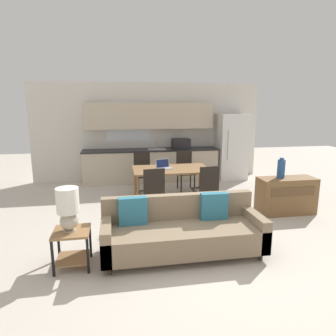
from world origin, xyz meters
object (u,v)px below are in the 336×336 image
at_px(side_table, 72,242).
at_px(table_lamp, 68,207).
at_px(dining_table, 171,171).
at_px(dining_chair_near_right, 207,187).
at_px(couch, 182,231).
at_px(dining_chair_far_right, 185,169).
at_px(vase, 281,168).
at_px(credenza, 286,196).
at_px(dining_chair_near_left, 153,190).
at_px(refrigerator, 231,147).
at_px(laptop, 164,166).
at_px(dining_chair_far_left, 143,171).

relative_size(side_table, table_lamp, 0.88).
relative_size(dining_table, dining_chair_near_right, 1.73).
height_order(couch, dining_chair_far_right, dining_chair_far_right).
xyz_separation_m(couch, vase, (2.24, 1.27, 0.56)).
relative_size(credenza, dining_chair_near_left, 1.16).
height_order(couch, dining_chair_near_right, dining_chair_near_right).
xyz_separation_m(refrigerator, couch, (-2.38, -4.15, -0.59)).
distance_m(credenza, laptop, 2.55).
distance_m(refrigerator, credenza, 2.98).
relative_size(couch, vase, 5.76).
bearing_deg(couch, table_lamp, -175.40).
bearing_deg(dining_chair_far_right, dining_chair_near_right, -92.28).
bearing_deg(table_lamp, vase, 20.33).
bearing_deg(dining_table, vase, -29.03).
xyz_separation_m(table_lamp, dining_chair_near_right, (2.34, 1.63, -0.30)).
relative_size(table_lamp, laptop, 1.52).
bearing_deg(side_table, credenza, 19.16).
bearing_deg(dining_chair_far_right, couch, -106.95).
height_order(dining_table, laptop, laptop).
distance_m(couch, vase, 2.63).
distance_m(side_table, dining_chair_far_right, 4.08).
bearing_deg(dining_chair_far_left, dining_chair_far_right, -3.09).
relative_size(table_lamp, dining_chair_far_left, 0.60).
xyz_separation_m(dining_table, dining_chair_near_left, (-0.52, -0.86, -0.16)).
xyz_separation_m(table_lamp, dining_chair_far_right, (2.32, 3.36, -0.30)).
bearing_deg(credenza, side_table, -160.84).
bearing_deg(table_lamp, side_table, 19.73).
height_order(table_lamp, credenza, table_lamp).
height_order(couch, credenza, couch).
relative_size(dining_chair_near_right, dining_chair_far_right, 1.00).
xyz_separation_m(refrigerator, table_lamp, (-3.88, -4.27, -0.10)).
height_order(dining_chair_near_right, dining_chair_far_left, same).
xyz_separation_m(refrigerator, dining_table, (-2.08, -1.80, -0.24)).
distance_m(credenza, dining_chair_near_left, 2.61).
height_order(refrigerator, dining_chair_near_right, refrigerator).
relative_size(dining_table, dining_chair_near_left, 1.73).
distance_m(side_table, laptop, 3.02).
bearing_deg(laptop, table_lamp, -139.34).
height_order(vase, laptop, vase).
relative_size(couch, dining_chair_far_left, 2.35).
xyz_separation_m(vase, dining_chair_near_right, (-1.41, 0.24, -0.37)).
bearing_deg(dining_chair_near_left, couch, 91.12).
xyz_separation_m(vase, dining_chair_far_left, (-2.49, 1.91, -0.37)).
xyz_separation_m(table_lamp, vase, (3.75, 1.39, 0.07)).
height_order(credenza, vase, vase).
relative_size(table_lamp, credenza, 0.52).
bearing_deg(side_table, vase, 20.33).
bearing_deg(dining_chair_near_right, dining_chair_near_left, -7.01).
xyz_separation_m(couch, side_table, (-1.49, -0.11, 0.01)).
xyz_separation_m(side_table, credenza, (3.85, 1.34, 0.02)).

